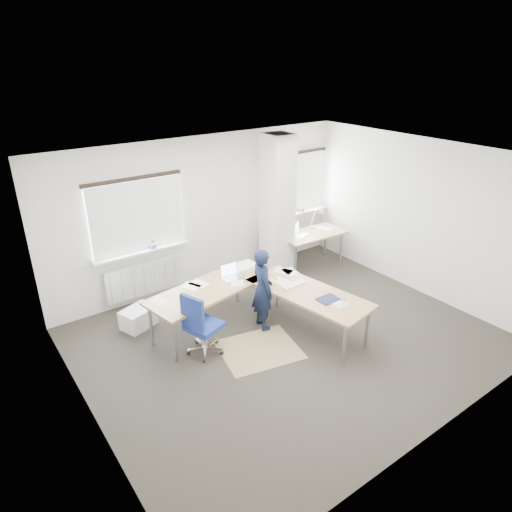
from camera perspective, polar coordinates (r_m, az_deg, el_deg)
ground at (r=7.28m, az=4.00°, el=-10.30°), size 6.00×6.00×0.00m
room_shell at (r=6.89m, az=3.18°, el=4.06°), size 6.04×5.04×2.82m
floor_mat at (r=7.03m, az=0.40°, el=-11.60°), size 1.33×1.19×0.01m
white_crate at (r=7.72m, az=-14.48°, el=-7.47°), size 0.63×0.53×0.32m
desk_main at (r=7.15m, az=0.41°, el=-4.39°), size 2.82×2.63×0.96m
desk_side at (r=9.39m, az=6.99°, el=2.62°), size 1.43×0.76×1.22m
task_chair at (r=6.84m, az=-6.65°, el=-10.00°), size 0.60×0.58×1.04m
person at (r=7.22m, az=0.81°, el=-4.19°), size 0.40×0.54×1.36m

